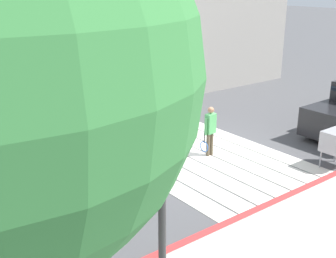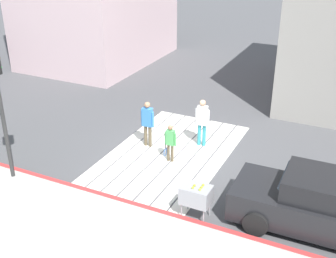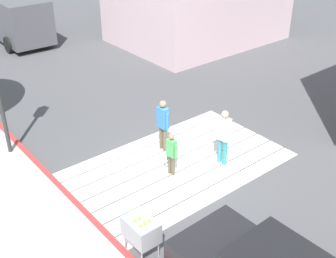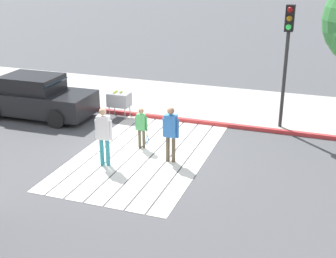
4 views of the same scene
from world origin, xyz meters
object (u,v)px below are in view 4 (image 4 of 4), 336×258
object	(u,v)px
tennis_ball_cart	(119,100)
pedestrian_child_with_racket	(142,126)
traffic_light_corner	(287,43)
car_parked_near_curb	(36,97)
pedestrian_adult_trailing	(104,133)
pedestrian_adult_lead	(171,131)

from	to	relation	value
tennis_ball_cart	pedestrian_child_with_racket	xyz separation A→B (m)	(2.45, 1.93, 0.05)
traffic_light_corner	car_parked_near_curb	bearing A→B (deg)	-79.85
pedestrian_adult_trailing	pedestrian_adult_lead	bearing A→B (deg)	117.17
car_parked_near_curb	pedestrian_child_with_racket	xyz separation A→B (m)	(1.55, 4.93, 0.01)
tennis_ball_cart	pedestrian_adult_trailing	bearing A→B (deg)	19.68
tennis_ball_cart	pedestrian_child_with_racket	world-z (taller)	pedestrian_child_with_racket
traffic_light_corner	pedestrian_adult_lead	world-z (taller)	traffic_light_corner
traffic_light_corner	pedestrian_adult_lead	xyz separation A→B (m)	(3.77, -2.71, -2.06)
tennis_ball_cart	car_parked_near_curb	bearing A→B (deg)	-73.28
car_parked_near_curb	traffic_light_corner	world-z (taller)	traffic_light_corner
traffic_light_corner	tennis_ball_cart	bearing A→B (deg)	-83.36
pedestrian_adult_lead	tennis_ball_cart	bearing A→B (deg)	-134.80
traffic_light_corner	pedestrian_adult_trailing	distance (m)	6.72
pedestrian_adult_lead	pedestrian_adult_trailing	bearing A→B (deg)	-62.83
tennis_ball_cart	pedestrian_adult_lead	distance (m)	4.40
car_parked_near_curb	pedestrian_adult_trailing	world-z (taller)	pedestrian_adult_trailing
car_parked_near_curb	traffic_light_corner	bearing A→B (deg)	100.15
pedestrian_child_with_racket	tennis_ball_cart	bearing A→B (deg)	-141.69
traffic_light_corner	pedestrian_adult_trailing	world-z (taller)	traffic_light_corner
car_parked_near_curb	tennis_ball_cart	world-z (taller)	car_parked_near_curb
pedestrian_child_with_racket	pedestrian_adult_lead	bearing A→B (deg)	61.33
car_parked_near_curb	traffic_light_corner	xyz separation A→B (m)	(-1.58, 8.83, 2.30)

